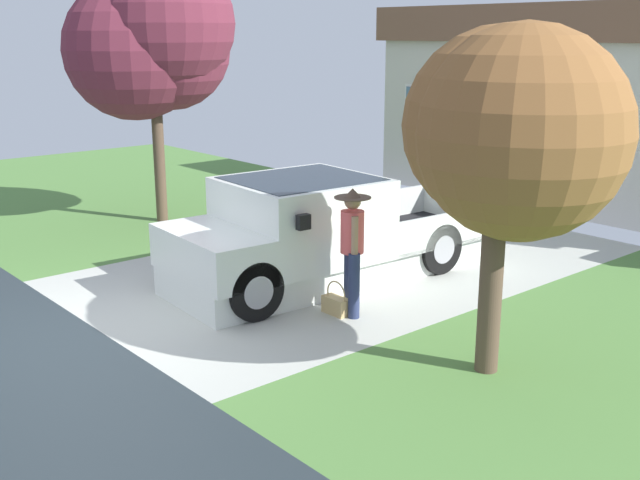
{
  "coord_description": "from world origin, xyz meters",
  "views": [
    {
      "loc": [
        8.7,
        -3.79,
        3.64
      ],
      "look_at": [
        1.06,
        2.77,
        0.92
      ],
      "focal_mm": 43.25,
      "sensor_mm": 36.0,
      "label": 1
    }
  ],
  "objects_px": {
    "pickup_truck": "(314,235)",
    "front_yard_tree": "(512,131)",
    "handbag": "(336,304)",
    "neighbor_tree": "(154,40)",
    "person_with_hat": "(352,244)"
  },
  "relations": [
    {
      "from": "handbag",
      "to": "neighbor_tree",
      "type": "bearing_deg",
      "value": 171.36
    },
    {
      "from": "pickup_truck",
      "to": "neighbor_tree",
      "type": "relative_size",
      "value": 1.08
    },
    {
      "from": "neighbor_tree",
      "to": "person_with_hat",
      "type": "bearing_deg",
      "value": -6.9
    },
    {
      "from": "person_with_hat",
      "to": "handbag",
      "type": "height_order",
      "value": "person_with_hat"
    },
    {
      "from": "pickup_truck",
      "to": "handbag",
      "type": "bearing_deg",
      "value": 155.35
    },
    {
      "from": "person_with_hat",
      "to": "neighbor_tree",
      "type": "height_order",
      "value": "neighbor_tree"
    },
    {
      "from": "person_with_hat",
      "to": "handbag",
      "type": "distance_m",
      "value": 0.85
    },
    {
      "from": "person_with_hat",
      "to": "pickup_truck",
      "type": "bearing_deg",
      "value": 12.81
    },
    {
      "from": "pickup_truck",
      "to": "front_yard_tree",
      "type": "distance_m",
      "value": 4.2
    },
    {
      "from": "pickup_truck",
      "to": "handbag",
      "type": "xyz_separation_m",
      "value": [
        1.28,
        -0.69,
        -0.58
      ]
    },
    {
      "from": "front_yard_tree",
      "to": "neighbor_tree",
      "type": "height_order",
      "value": "neighbor_tree"
    },
    {
      "from": "handbag",
      "to": "neighbor_tree",
      "type": "relative_size",
      "value": 0.09
    },
    {
      "from": "pickup_truck",
      "to": "handbag",
      "type": "height_order",
      "value": "pickup_truck"
    },
    {
      "from": "front_yard_tree",
      "to": "neighbor_tree",
      "type": "relative_size",
      "value": 0.74
    },
    {
      "from": "handbag",
      "to": "front_yard_tree",
      "type": "xyz_separation_m",
      "value": [
        2.43,
        0.27,
        2.51
      ]
    }
  ]
}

